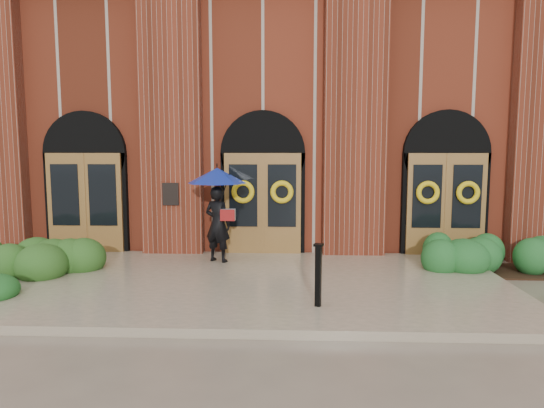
# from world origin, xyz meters

# --- Properties ---
(ground) EXTENTS (90.00, 90.00, 0.00)m
(ground) POSITION_xyz_m (0.00, 0.00, 0.00)
(ground) COLOR gray
(ground) RESTS_ON ground
(landing) EXTENTS (10.00, 5.30, 0.15)m
(landing) POSITION_xyz_m (0.00, 0.15, 0.07)
(landing) COLOR tan
(landing) RESTS_ON ground
(church_building) EXTENTS (16.20, 12.53, 7.00)m
(church_building) POSITION_xyz_m (0.00, 8.78, 3.50)
(church_building) COLOR maroon
(church_building) RESTS_ON ground
(man_with_umbrella) EXTENTS (1.79, 1.79, 2.17)m
(man_with_umbrella) POSITION_xyz_m (-0.98, 1.74, 1.67)
(man_with_umbrella) COLOR black
(man_with_umbrella) RESTS_ON landing
(metal_post) EXTENTS (0.18, 0.18, 1.06)m
(metal_post) POSITION_xyz_m (1.17, -1.40, 0.70)
(metal_post) COLOR black
(metal_post) RESTS_ON landing
(hedge_wall_left) EXTENTS (3.06, 1.23, 0.79)m
(hedge_wall_left) POSITION_xyz_m (-5.20, 0.75, 0.39)
(hedge_wall_left) COLOR #29531B
(hedge_wall_left) RESTS_ON ground
(hedge_wall_right) EXTENTS (3.02, 1.21, 0.78)m
(hedge_wall_right) POSITION_xyz_m (5.20, 1.61, 0.39)
(hedge_wall_right) COLOR #1E5723
(hedge_wall_right) RESTS_ON ground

